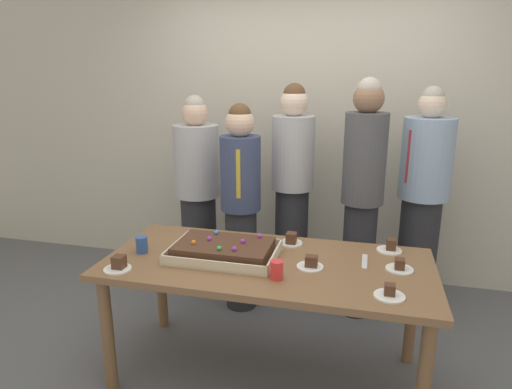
# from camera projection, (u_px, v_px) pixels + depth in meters

# --- Properties ---
(ground_plane) EXTENTS (12.00, 12.00, 0.00)m
(ground_plane) POSITION_uv_depth(u_px,v_px,m) (266.00, 373.00, 2.77)
(ground_plane) COLOR #5B5B60
(interior_back_panel) EXTENTS (8.00, 0.12, 3.00)m
(interior_back_panel) POSITION_uv_depth(u_px,v_px,m) (309.00, 108.00, 3.86)
(interior_back_panel) COLOR beige
(interior_back_panel) RESTS_ON ground_plane
(party_table) EXTENTS (1.87, 0.85, 0.75)m
(party_table) POSITION_uv_depth(u_px,v_px,m) (267.00, 275.00, 2.59)
(party_table) COLOR brown
(party_table) RESTS_ON ground_plane
(sheet_cake) EXTENTS (0.62, 0.41, 0.11)m
(sheet_cake) POSITION_uv_depth(u_px,v_px,m) (224.00, 250.00, 2.61)
(sheet_cake) COLOR beige
(sheet_cake) RESTS_ON party_table
(plated_slice_near_left) EXTENTS (0.15, 0.15, 0.08)m
(plated_slice_near_left) POSITION_uv_depth(u_px,v_px,m) (291.00, 240.00, 2.81)
(plated_slice_near_left) COLOR white
(plated_slice_near_left) RESTS_ON party_table
(plated_slice_near_right) EXTENTS (0.15, 0.15, 0.07)m
(plated_slice_near_right) POSITION_uv_depth(u_px,v_px,m) (390.00, 247.00, 2.70)
(plated_slice_near_right) COLOR white
(plated_slice_near_right) RESTS_ON party_table
(plated_slice_far_left) EXTENTS (0.15, 0.15, 0.08)m
(plated_slice_far_left) POSITION_uv_depth(u_px,v_px,m) (118.00, 265.00, 2.45)
(plated_slice_far_left) COLOR white
(plated_slice_far_left) RESTS_ON party_table
(plated_slice_far_right) EXTENTS (0.15, 0.15, 0.07)m
(plated_slice_far_right) POSITION_uv_depth(u_px,v_px,m) (311.00, 264.00, 2.47)
(plated_slice_far_right) COLOR white
(plated_slice_far_right) RESTS_ON party_table
(plated_slice_center_front) EXTENTS (0.15, 0.15, 0.07)m
(plated_slice_center_front) POSITION_uv_depth(u_px,v_px,m) (400.00, 267.00, 2.44)
(plated_slice_center_front) COLOR white
(plated_slice_center_front) RESTS_ON party_table
(plated_slice_center_back) EXTENTS (0.15, 0.15, 0.06)m
(plated_slice_center_back) POSITION_uv_depth(u_px,v_px,m) (389.00, 294.00, 2.16)
(plated_slice_center_back) COLOR white
(plated_slice_center_back) RESTS_ON party_table
(drink_cup_nearest) EXTENTS (0.07, 0.07, 0.10)m
(drink_cup_nearest) POSITION_uv_depth(u_px,v_px,m) (142.00, 245.00, 2.67)
(drink_cup_nearest) COLOR #2D5199
(drink_cup_nearest) RESTS_ON party_table
(drink_cup_middle) EXTENTS (0.07, 0.07, 0.10)m
(drink_cup_middle) POSITION_uv_depth(u_px,v_px,m) (277.00, 270.00, 2.34)
(drink_cup_middle) COLOR red
(drink_cup_middle) RESTS_ON party_table
(cake_server_utensil) EXTENTS (0.03, 0.20, 0.01)m
(cake_server_utensil) POSITION_uv_depth(u_px,v_px,m) (365.00, 262.00, 2.55)
(cake_server_utensil) COLOR silver
(cake_server_utensil) RESTS_ON party_table
(person_serving_front) EXTENTS (0.30, 0.30, 1.77)m
(person_serving_front) POSITION_uv_depth(u_px,v_px,m) (362.00, 195.00, 3.23)
(person_serving_front) COLOR #28282D
(person_serving_front) RESTS_ON ground_plane
(person_green_shirt_behind) EXTENTS (0.37, 0.37, 1.63)m
(person_green_shirt_behind) POSITION_uv_depth(u_px,v_px,m) (198.00, 192.00, 3.71)
(person_green_shirt_behind) COLOR #28282D
(person_green_shirt_behind) RESTS_ON ground_plane
(person_striped_tie_right) EXTENTS (0.33, 0.33, 1.72)m
(person_striped_tie_right) POSITION_uv_depth(u_px,v_px,m) (292.00, 189.00, 3.55)
(person_striped_tie_right) COLOR #28282D
(person_striped_tie_right) RESTS_ON ground_plane
(person_left_edge_reaching) EXTENTS (0.37, 0.37, 1.71)m
(person_left_edge_reaching) POSITION_uv_depth(u_px,v_px,m) (422.00, 199.00, 3.34)
(person_left_edge_reaching) COLOR #28282D
(person_left_edge_reaching) RESTS_ON ground_plane
(person_back_corner) EXTENTS (0.30, 0.30, 1.59)m
(person_back_corner) POSITION_uv_depth(u_px,v_px,m) (241.00, 204.00, 3.35)
(person_back_corner) COLOR #28282D
(person_back_corner) RESTS_ON ground_plane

